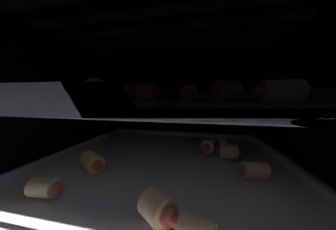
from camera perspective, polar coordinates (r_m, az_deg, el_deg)
name	(u,v)px	position (r cm, az deg, el deg)	size (l,w,h in cm)	color
ground_plane	(167,212)	(40.05, -0.55, -32.58)	(61.93, 54.29, 1.20)	black
oven_wall_back	(181,109)	(57.21, 5.07, 2.35)	(61.93, 1.20, 40.47)	black
oven_wall_left	(46,115)	(47.87, -38.90, -0.15)	(1.20, 51.89, 40.47)	black
oven_ceiling	(166,10)	(34.74, -0.65, 34.72)	(61.93, 54.29, 1.20)	black
heating_element	(166,27)	(33.45, -0.64, 30.14)	(47.63, 24.57, 1.74)	#333338
oven_rack_lower	(166,166)	(34.23, -0.57, -18.73)	(56.51, 50.85, 0.50)	slate
baking_tray_lower	(166,163)	(33.87, -0.58, -17.45)	(48.04, 43.09, 2.34)	silver
pig_in_blanket_lower_1	(229,151)	(36.71, 21.82, -12.61)	(5.56, 3.61, 3.25)	#D8BC76
pig_in_blanket_lower_2	(210,145)	(39.86, 15.42, -10.79)	(4.55, 6.28, 3.24)	#E3C179
pig_in_blanket_lower_3	(158,207)	(19.37, -3.85, -31.24)	(4.58, 4.51, 3.39)	#DEBB7A
pig_in_blanket_lower_4	(220,143)	(43.60, 19.06, -9.87)	(5.13, 3.28, 2.50)	#E6B96F
pig_in_blanket_lower_5	(126,132)	(55.14, -15.49, -6.22)	(3.46, 5.55, 2.44)	#D5B985
pig_in_blanket_lower_6	(255,170)	(30.80, 29.82, -17.43)	(5.29, 3.52, 2.78)	#E4B183
pig_in_blanket_lower_7	(45,187)	(28.52, -39.12, -20.25)	(4.67, 2.94, 2.68)	#D9C084
pig_in_blanket_lower_8	(93,162)	(32.63, -26.44, -15.41)	(5.52, 4.78, 3.22)	#DEC777
oven_rack_upper	(166,105)	(30.85, -0.61, 3.85)	(56.63, 50.85, 0.62)	slate
baking_tray_upper	(166,101)	(30.81, -0.61, 5.39)	(48.04, 43.09, 2.41)	silver
pig_in_blanket_upper_0	(123,93)	(30.29, -16.65, 7.99)	(5.10, 2.90, 2.84)	#E3C380
pig_in_blanket_upper_1	(94,94)	(28.11, -26.00, 7.27)	(3.18, 5.36, 2.46)	#DDB477
pig_in_blanket_upper_2	(172,95)	(48.80, 1.70, 7.69)	(3.69, 5.68, 2.56)	#E3B974
pig_in_blanket_upper_3	(227,91)	(27.35, 21.15, 8.41)	(5.30, 5.03, 3.30)	#E1B072
pig_in_blanket_upper_4	(59,91)	(29.69, -35.66, 7.23)	(4.82, 3.53, 3.10)	#D8B580
pig_in_blanket_upper_6	(111,93)	(40.64, -20.73, 7.80)	(6.18, 4.78, 3.21)	#E3B470
pig_in_blanket_upper_7	(280,91)	(21.70, 36.56, 7.13)	(6.05, 3.07, 2.68)	#E8BB84
pig_in_blanket_upper_8	(187,93)	(27.86, 7.13, 8.26)	(3.67, 5.19, 2.77)	#D5B673
pig_in_blanket_upper_9	(97,91)	(23.09, -25.10, 8.33)	(4.12, 5.42, 3.13)	#DBB47F
pig_in_blanket_upper_10	(87,93)	(42.46, -28.04, 7.34)	(6.22, 3.34, 3.15)	#E6B972
pig_in_blanket_upper_11	(146,92)	(29.86, -8.13, 8.61)	(5.77, 3.31, 3.23)	#DDB07B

